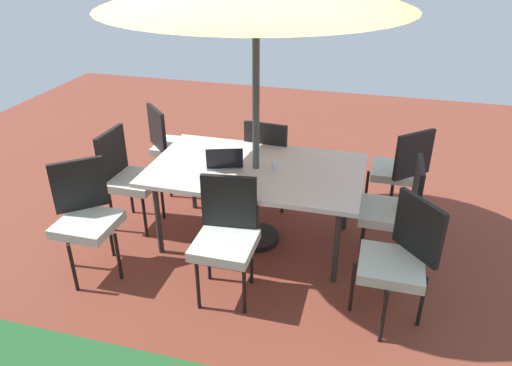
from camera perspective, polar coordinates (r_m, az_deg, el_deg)
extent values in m
cube|color=brown|center=(4.65, 0.00, -6.83)|extent=(10.00, 10.00, 0.02)
cube|color=silver|center=(4.27, 0.00, 1.59)|extent=(1.89, 1.13, 0.04)
cylinder|color=#333333|center=(4.70, 10.71, -1.60)|extent=(0.05, 0.05, 0.73)
cylinder|color=#333333|center=(5.03, -7.51, 0.69)|extent=(0.05, 0.05, 0.73)
cylinder|color=#333333|center=(4.00, 9.54, -7.26)|extent=(0.05, 0.05, 0.73)
cylinder|color=#333333|center=(4.37, -11.55, -4.10)|extent=(0.05, 0.05, 0.73)
cylinder|color=#4C4C4C|center=(4.08, 0.00, 7.82)|extent=(0.06, 0.06, 2.48)
cylinder|color=black|center=(4.63, 0.00, -6.43)|extent=(0.44, 0.44, 0.06)
cube|color=silver|center=(4.20, -19.34, -4.63)|extent=(0.46, 0.46, 0.08)
cube|color=black|center=(4.26, -20.27, -0.22)|extent=(0.36, 0.31, 0.45)
cylinder|color=black|center=(4.19, -20.88, -9.41)|extent=(0.03, 0.03, 0.45)
cylinder|color=black|center=(4.21, -16.02, -8.40)|extent=(0.03, 0.03, 0.45)
cylinder|color=black|center=(4.49, -21.39, -6.82)|extent=(0.03, 0.03, 0.45)
cylinder|color=black|center=(4.51, -16.87, -5.89)|extent=(0.03, 0.03, 0.45)
cube|color=silver|center=(4.27, 15.30, -3.43)|extent=(0.46, 0.46, 0.08)
cube|color=black|center=(4.16, 18.61, -0.62)|extent=(0.05, 0.44, 0.45)
cylinder|color=black|center=(4.56, 12.65, -4.89)|extent=(0.03, 0.03, 0.45)
cylinder|color=black|center=(4.26, 12.41, -7.43)|extent=(0.03, 0.03, 0.45)
cylinder|color=black|center=(4.58, 17.16, -5.38)|extent=(0.03, 0.03, 0.45)
cylinder|color=black|center=(4.28, 17.25, -7.95)|extent=(0.03, 0.03, 0.45)
cube|color=silver|center=(5.45, -9.34, 4.21)|extent=(0.46, 0.46, 0.08)
cube|color=black|center=(5.29, -11.68, 6.36)|extent=(0.34, 0.34, 0.45)
cylinder|color=black|center=(5.47, -6.69, 1.42)|extent=(0.03, 0.03, 0.45)
cylinder|color=black|center=(5.77, -8.15, 2.78)|extent=(0.03, 0.03, 0.45)
cylinder|color=black|center=(5.35, -10.20, 0.54)|extent=(0.03, 0.03, 0.45)
cylinder|color=black|center=(5.66, -11.51, 1.98)|extent=(0.03, 0.03, 0.45)
cube|color=silver|center=(5.05, 1.86, 2.66)|extent=(0.46, 0.46, 0.08)
cube|color=black|center=(4.76, 1.12, 4.54)|extent=(0.44, 0.07, 0.45)
cylinder|color=black|center=(5.28, 4.28, 0.55)|extent=(0.03, 0.03, 0.45)
cylinder|color=black|center=(5.37, 0.59, 1.14)|extent=(0.03, 0.03, 0.45)
cylinder|color=black|center=(4.97, 3.14, -1.23)|extent=(0.03, 0.03, 0.45)
cylinder|color=black|center=(5.07, -0.75, -0.57)|extent=(0.03, 0.03, 0.45)
cube|color=silver|center=(3.65, 15.72, -9.43)|extent=(0.46, 0.46, 0.08)
cube|color=black|center=(3.63, 18.76, -5.05)|extent=(0.32, 0.35, 0.45)
cylinder|color=black|center=(3.81, 11.34, -12.03)|extent=(0.03, 0.03, 0.45)
cylinder|color=black|center=(3.62, 14.86, -15.15)|extent=(0.03, 0.03, 0.45)
cylinder|color=black|center=(4.01, 15.51, -10.34)|extent=(0.03, 0.03, 0.45)
cylinder|color=black|center=(3.82, 19.09, -13.16)|extent=(0.03, 0.03, 0.45)
cube|color=silver|center=(5.03, 16.14, 1.36)|extent=(0.46, 0.46, 0.08)
cube|color=black|center=(4.79, 18.22, 3.20)|extent=(0.35, 0.33, 0.45)
cylinder|color=black|center=(5.37, 15.92, -0.02)|extent=(0.03, 0.03, 0.45)
cylinder|color=black|center=(5.15, 12.96, -0.89)|extent=(0.03, 0.03, 0.45)
cylinder|color=black|center=(5.15, 18.57, -1.68)|extent=(0.03, 0.03, 0.45)
cylinder|color=black|center=(4.92, 15.59, -2.66)|extent=(0.03, 0.03, 0.45)
cube|color=silver|center=(3.73, -3.74, -7.36)|extent=(0.46, 0.46, 0.08)
cube|color=black|center=(3.76, -3.23, -2.24)|extent=(0.44, 0.09, 0.45)
cylinder|color=black|center=(3.79, -6.90, -11.94)|extent=(0.03, 0.03, 0.45)
cylinder|color=black|center=(3.72, -1.41, -12.52)|extent=(0.03, 0.03, 0.45)
cylinder|color=black|center=(4.06, -5.63, -8.75)|extent=(0.03, 0.03, 0.45)
cylinder|color=black|center=(4.00, -0.55, -9.23)|extent=(0.03, 0.03, 0.45)
cube|color=silver|center=(4.78, -14.23, 0.23)|extent=(0.46, 0.46, 0.08)
cube|color=black|center=(4.78, -16.76, 3.39)|extent=(0.06, 0.44, 0.45)
cylinder|color=black|center=(4.69, -13.06, -3.91)|extent=(0.03, 0.03, 0.45)
cylinder|color=black|center=(4.96, -11.05, -1.85)|extent=(0.03, 0.03, 0.45)
cylinder|color=black|center=(4.87, -16.75, -3.18)|extent=(0.03, 0.03, 0.45)
cylinder|color=black|center=(5.13, -14.62, -1.23)|extent=(0.03, 0.03, 0.45)
cube|color=gray|center=(4.31, -3.73, 2.22)|extent=(0.37, 0.31, 0.02)
cube|color=black|center=(4.17, -3.76, 2.91)|extent=(0.32, 0.15, 0.20)
cylinder|color=white|center=(4.19, 2.33, 1.98)|extent=(0.07, 0.07, 0.08)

